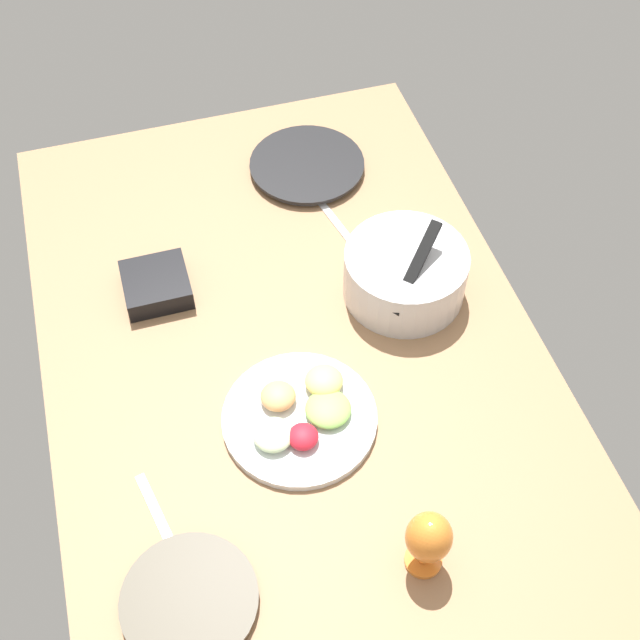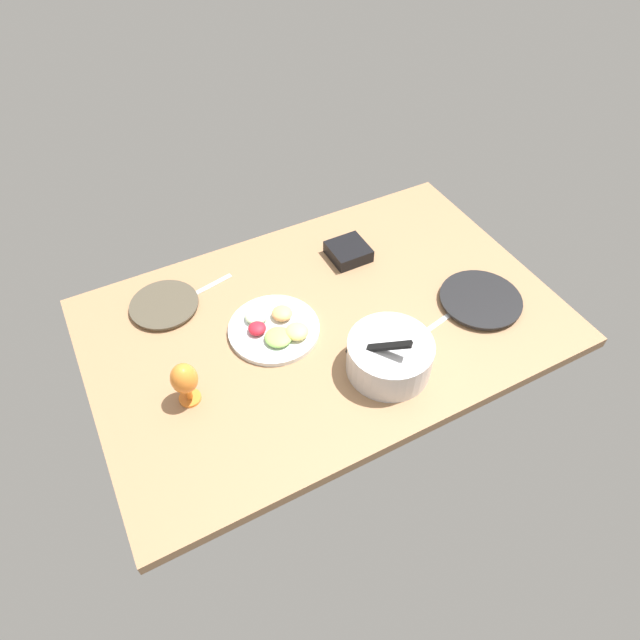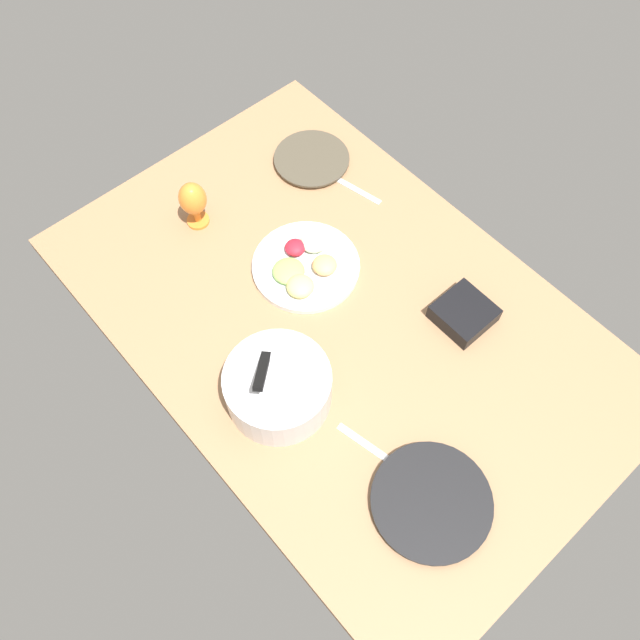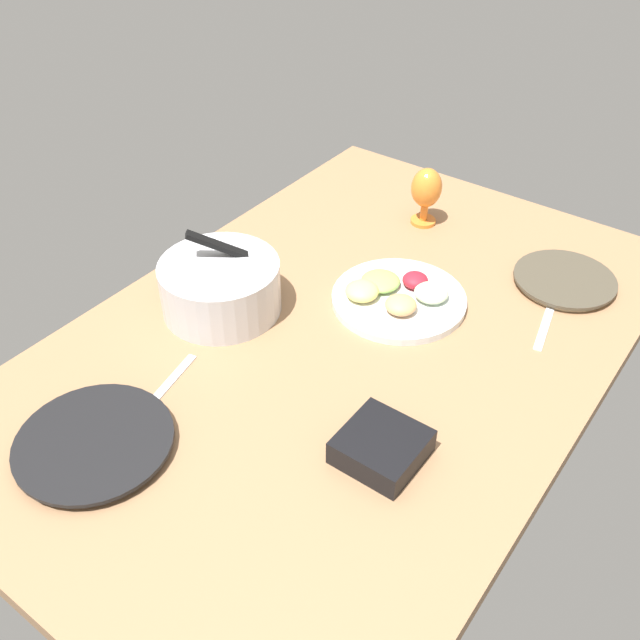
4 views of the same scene
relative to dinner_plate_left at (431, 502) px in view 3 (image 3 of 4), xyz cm
name	(u,v)px [view 3 (image 3 of 4)]	position (x,y,z in cm)	size (l,w,h in cm)	color
ground_plane	(339,318)	(52.72, -18.44, -3.19)	(160.00, 104.00, 4.00)	#99704C
dinner_plate_left	(431,502)	(0.00, 0.00, 0.00)	(29.07, 29.07, 2.29)	#4C4C51
dinner_plate_right	(312,160)	(100.35, -49.81, -0.18)	(24.10, 24.10, 1.95)	beige
mixing_bowl	(278,386)	(44.90, 9.56, 5.33)	(27.00, 27.00, 18.83)	silver
fruit_platter	(305,265)	(70.48, -21.43, 0.60)	(31.02, 31.02, 5.48)	silver
hurricane_glass_orange	(193,200)	(104.89, -8.47, 8.59)	(8.11, 8.11, 15.87)	orange
square_bowl_black	(464,313)	(29.48, -43.24, 1.65)	(14.34, 14.34, 5.10)	black
fork_by_left_plate	(368,446)	(20.07, 1.49, -0.89)	(18.00, 1.80, 0.60)	silver
fork_by_right_plate	(356,189)	(82.49, -52.51, -0.89)	(18.00, 1.80, 0.60)	silver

